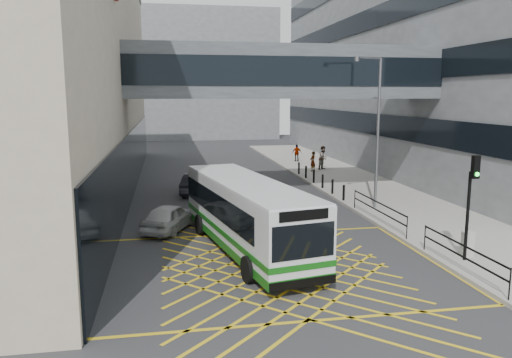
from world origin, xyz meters
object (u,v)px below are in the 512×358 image
litter_bin (468,244)px  pedestrian_b (323,158)px  car_dark (197,184)px  traffic_light (471,193)px  car_white (169,217)px  car_silver (228,175)px  pedestrian_a (313,161)px  bus (246,213)px  street_lamp (376,124)px  pedestrian_c (297,153)px

litter_bin → pedestrian_b: bearing=86.4°
car_dark → traffic_light: 17.86m
car_white → pedestrian_b: size_ratio=2.12×
car_silver → pedestrian_a: pedestrian_a is taller
pedestrian_b → car_dark: bearing=179.0°
litter_bin → pedestrian_a: bearing=89.2°
bus → car_dark: 12.13m
pedestrian_b → bus: bearing=-152.2°
traffic_light → street_lamp: bearing=79.7°
bus → street_lamp: size_ratio=1.31×
car_dark → car_silver: car_silver is taller
pedestrian_a → car_silver: bearing=-10.9°
car_dark → pedestrian_a: 11.88m
car_white → pedestrian_a: bearing=-101.8°
litter_bin → pedestrian_c: bearing=88.8°
litter_bin → pedestrian_b: (1.42, 22.39, 0.49)m
bus → litter_bin: bearing=-29.3°
car_silver → pedestrian_c: 12.95m
bus → traffic_light: traffic_light is taller
traffic_light → street_lamp: (0.11, 8.91, 1.99)m
bus → pedestrian_c: bearing=59.7°
street_lamp → pedestrian_b: (1.70, 14.04, -3.59)m
car_dark → pedestrian_c: 16.32m
litter_bin → pedestrian_b: size_ratio=0.48×
litter_bin → pedestrian_a: (0.29, 21.61, 0.34)m
traffic_light → street_lamp: 9.13m
car_dark → car_silver: size_ratio=0.89×
bus → pedestrian_b: 21.89m
street_lamp → bus: bearing=-162.3°
car_silver → pedestrian_c: bearing=-129.4°
street_lamp → litter_bin: (0.28, -8.35, -4.08)m
traffic_light → car_white: bearing=138.3°
car_white → car_silver: (4.08, 11.01, 0.09)m
traffic_light → litter_bin: bearing=45.3°
car_dark → pedestrian_b: pedestrian_b is taller
litter_bin → pedestrian_c: 27.66m
pedestrian_b → car_silver: bearing=175.0°
car_silver → traffic_light: (6.70, -17.77, 1.99)m
bus → car_dark: bearing=84.9°
car_silver → litter_bin: size_ratio=5.09×
car_silver → pedestrian_a: bearing=-152.3°
car_dark → pedestrian_b: (10.81, 7.66, 0.46)m
pedestrian_a → pedestrian_b: size_ratio=0.83×
car_dark → traffic_light: size_ratio=1.06×
car_dark → car_silver: (2.30, 2.49, 0.07)m
car_white → pedestrian_c: size_ratio=2.60×
car_white → pedestrian_c: (11.75, 21.44, 0.30)m
traffic_light → pedestrian_c: (0.97, 28.21, -1.78)m
traffic_light → pedestrian_c: bearing=78.4°
bus → pedestrian_c: 26.44m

